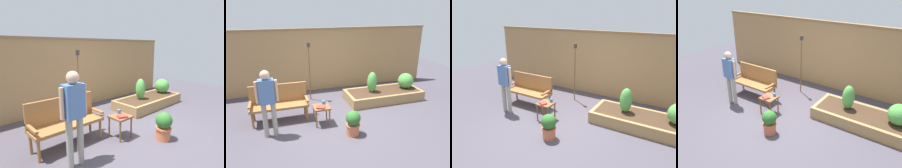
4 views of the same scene
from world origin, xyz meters
The scene contains 11 objects.
ground_plane centered at (0.00, 0.00, 0.00)m, with size 14.00×14.00×0.00m, color #47424C.
fence_back centered at (0.00, 2.60, 1.09)m, with size 8.40×0.14×2.16m.
garden_bench centered at (-1.38, 0.71, 0.54)m, with size 1.44×0.48×0.94m.
side_table centered at (-0.40, 0.16, 0.40)m, with size 0.40×0.40×0.48m.
cup_on_table centered at (-0.32, 0.28, 0.52)m, with size 0.11×0.08×0.08m.
book_on_table centered at (-0.43, 0.07, 0.50)m, with size 0.20×0.15×0.04m, color #B2332D.
potted_boxwood centered at (0.18, -0.53, 0.32)m, with size 0.34×0.34×0.59m.
raised_planter_bed centered at (1.83, 1.07, 0.15)m, with size 2.40×1.00×0.30m.
shrub_near_bench centered at (1.42, 1.08, 0.62)m, with size 0.30×0.30×0.64m.
tiki_torch centered at (-0.39, 1.72, 1.23)m, with size 0.10×0.10×1.82m.
person_by_bench centered at (-1.63, -0.03, 0.93)m, with size 0.47×0.20×1.56m.
Camera 3 is at (2.61, -3.91, 2.74)m, focal length 33.85 mm.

